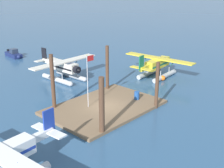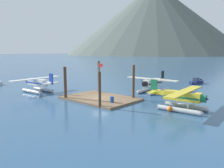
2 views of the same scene
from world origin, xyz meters
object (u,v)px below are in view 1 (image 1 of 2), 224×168
Objects in this scene: mooring_buoy at (163,78)px; seaplane_cream_bow_right at (64,69)px; flagpole at (88,75)px; boat_navy_open_north at (14,54)px; fuel_drum at (137,95)px; seaplane_yellow_stbd_fwd at (157,66)px; seaplane_white_port_aft at (0,162)px.

seaplane_cream_bow_right is at bearing 131.42° from mooring_buoy.
flagpole is 13.74m from mooring_buoy.
mooring_buoy is 13.57m from seaplane_cream_bow_right.
mooring_buoy is at bearing -75.47° from boat_navy_open_north.
fuel_drum is (5.00, -2.41, -3.08)m from flagpole.
flagpole is 0.54× the size of seaplane_yellow_stbd_fwd.
mooring_buoy is 0.14× the size of boat_navy_open_north.
flagpole reaches higher than seaplane_cream_bow_right.
seaplane_yellow_stbd_fwd is at bearing -72.68° from boat_navy_open_north.
flagpole reaches higher than seaplane_white_port_aft.
fuel_drum is at bearing -166.14° from mooring_buoy.
flagpole is 14.44m from seaplane_yellow_stbd_fwd.
fuel_drum is 29.07m from boat_navy_open_north.
fuel_drum is 1.26× the size of mooring_buoy.
flagpole is 13.13m from seaplane_white_port_aft.
seaplane_white_port_aft reaches higher than boat_navy_open_north.
boat_navy_open_north is at bearing 107.32° from seaplane_yellow_stbd_fwd.
flagpole is 0.54× the size of seaplane_white_port_aft.
mooring_buoy is 0.07× the size of seaplane_cream_bow_right.
seaplane_cream_bow_right is 21.82m from seaplane_white_port_aft.
mooring_buoy is (13.29, -0.36, -3.47)m from flagpole.
boat_navy_open_north is at bearing 87.45° from fuel_drum.
seaplane_yellow_stbd_fwd is at bearing -40.86° from seaplane_cream_bow_right.
seaplane_cream_bow_right is at bearing 41.09° from seaplane_white_port_aft.
seaplane_white_port_aft is (-17.10, -2.16, 0.84)m from fuel_drum.
seaplane_yellow_stbd_fwd is (14.22, 1.24, -2.24)m from flagpole.
mooring_buoy is (8.29, 2.05, -0.39)m from fuel_drum.
fuel_drum reaches higher than mooring_buoy.
seaplane_white_port_aft is 1.00× the size of seaplane_yellow_stbd_fwd.
seaplane_yellow_stbd_fwd is (9.87, -8.53, 0.00)m from seaplane_cream_bow_right.
flagpole is at bearing -103.30° from boat_navy_open_north.
seaplane_white_port_aft is (-12.10, -4.57, -2.24)m from flagpole.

